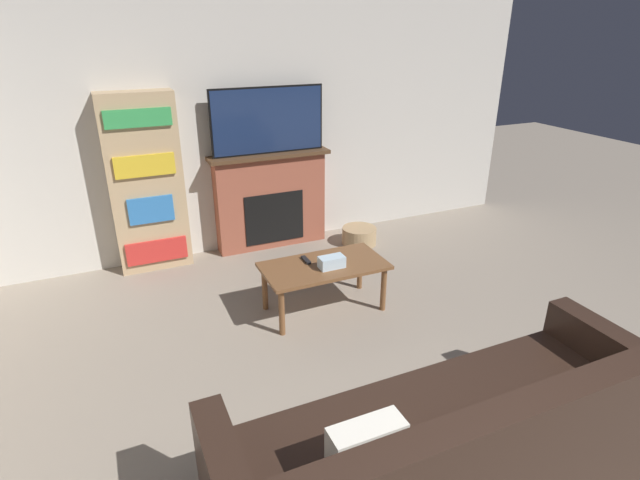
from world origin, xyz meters
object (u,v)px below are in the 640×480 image
(tv, at_px, (268,121))
(coffee_table, at_px, (324,270))
(couch, at_px, (454,450))
(bookshelf, at_px, (146,185))
(fireplace, at_px, (271,200))
(storage_basket, at_px, (359,236))

(tv, bearing_deg, coffee_table, -91.74)
(couch, xyz_separation_m, bookshelf, (-1.09, 3.55, 0.60))
(tv, bearing_deg, fireplace, 90.00)
(fireplace, relative_size, bookshelf, 0.75)
(fireplace, height_order, couch, fireplace)
(couch, relative_size, bookshelf, 1.41)
(storage_basket, bearing_deg, bookshelf, 170.55)
(coffee_table, bearing_deg, couch, -94.48)
(coffee_table, height_order, bookshelf, bookshelf)
(fireplace, xyz_separation_m, bookshelf, (-1.30, -0.02, 0.35))
(tv, relative_size, couch, 0.49)
(coffee_table, bearing_deg, fireplace, 88.29)
(fireplace, relative_size, storage_basket, 3.38)
(tv, height_order, coffee_table, tv)
(coffee_table, distance_m, storage_basket, 1.55)
(fireplace, relative_size, couch, 0.53)
(tv, distance_m, storage_basket, 1.67)
(bookshelf, height_order, storage_basket, bookshelf)
(coffee_table, xyz_separation_m, bookshelf, (-1.25, 1.53, 0.50))
(tv, xyz_separation_m, coffee_table, (-0.05, -1.54, -1.04))
(couch, relative_size, coffee_table, 2.36)
(fireplace, distance_m, couch, 3.59)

